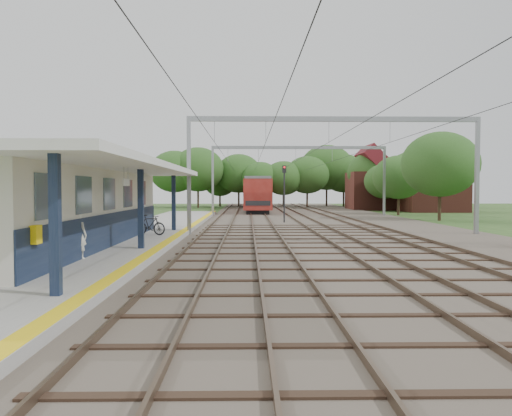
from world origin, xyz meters
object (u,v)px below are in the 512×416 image
object	(u,v)px
person	(79,236)
signal_post	(284,186)
bicycle	(150,225)
train	(255,193)

from	to	relation	value
person	signal_post	size ratio (longest dim) A/B	0.35
signal_post	bicycle	bearing A→B (deg)	-115.06
train	signal_post	size ratio (longest dim) A/B	8.24
signal_post	person	bearing A→B (deg)	-105.53
person	train	distance (m)	53.54
person	train	xyz separation A→B (m)	(6.89, 53.09, 1.08)
person	signal_post	distance (m)	24.07
bicycle	signal_post	world-z (taller)	signal_post
bicycle	train	xyz separation A→B (m)	(6.18, 44.16, 1.35)
person	train	size ratio (longest dim) A/B	0.04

